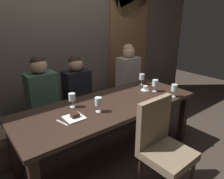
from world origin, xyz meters
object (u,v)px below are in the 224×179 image
Objects in this scene: wine_glass_end_right at (98,102)px; dessert_plate at (74,117)px; wine_glass_center_back at (72,97)px; wine_glass_far_right at (155,83)px; chair_near_side at (162,142)px; dining_table at (110,110)px; espresso_cup at (145,88)px; fork_on_table at (62,123)px; diner_far_end at (128,70)px; wine_glass_far_left at (174,88)px; banquette_bench at (81,120)px; wine_glass_end_left at (142,77)px; diner_bearded at (77,83)px; diner_redhead at (42,90)px.

wine_glass_end_right is 0.86× the size of dessert_plate.
wine_glass_center_back is 1.00× the size of wine_glass_far_right.
wine_glass_far_right is at bearing 45.62° from chair_near_side.
wine_glass_end_right is at bearing -59.80° from wine_glass_center_back.
chair_near_side is 1.06m from wine_glass_center_back.
wine_glass_far_right is at bearing -4.30° from dining_table.
wine_glass_end_right is at bearing -170.59° from espresso_cup.
fork_on_table is (-0.72, 0.64, 0.18)m from chair_near_side.
diner_far_end is at bearing 14.19° from fork_on_table.
wine_glass_far_left is at bearing -22.61° from fork_on_table.
wine_glass_end_right reaches higher than dessert_plate.
espresso_cup is (0.58, 0.77, 0.21)m from chair_near_side.
banquette_bench is 1.13m from diner_far_end.
dining_table is 0.86m from wine_glass_far_left.
wine_glass_far_left is 0.59m from wine_glass_end_left.
wine_glass_end_right is 0.96m from wine_glass_far_right.
diner_bearded is 0.98m from diner_far_end.
wine_glass_center_back is 0.38m from fork_on_table.
wine_glass_far_left reaches higher than banquette_bench.
diner_far_end is (0.87, 1.44, 0.28)m from chair_near_side.
wine_glass_end_right is 1.00× the size of wine_glass_end_left.
wine_glass_far_left is at bearing -37.56° from diner_redhead.
fork_on_table is (-1.44, -0.34, -0.11)m from wine_glass_end_left.
wine_glass_far_left is at bearing -52.58° from diner_bearded.
dessert_plate is 1.12× the size of fork_on_table.
fork_on_table is (-1.41, 0.25, -0.11)m from wine_glass_far_left.
diner_redhead is (-0.63, 1.40, 0.28)m from chair_near_side.
diner_far_end is at bearing 58.81° from chair_near_side.
wine_glass_far_left is at bearing -93.33° from wine_glass_end_left.
wine_glass_end_right is 0.43m from fork_on_table.
wine_glass_far_right is (1.12, -0.24, 0.00)m from wine_glass_center_back.
fork_on_table is (-1.30, -0.13, -0.02)m from espresso_cup.
diner_far_end reaches higher than banquette_bench.
dining_table is 0.87m from wine_glass_end_left.
diner_far_end is (0.95, 0.72, 0.19)m from dining_table.
wine_glass_end_right is 0.29m from dessert_plate.
dessert_plate reaches higher than fork_on_table.
diner_redhead is at bearing -178.56° from diner_far_end.
wine_glass_end_left is at bearing 17.82° from dining_table.
diner_redhead is 4.35× the size of dessert_plate.
dining_table is at bearing 175.70° from wine_glass_far_right.
banquette_bench is at bearing 90.00° from dining_table.
espresso_cup is (-0.29, -0.66, -0.08)m from diner_far_end.
dining_table is at bearing -143.00° from diner_far_end.
wine_glass_end_right is (-0.19, -0.81, 0.04)m from diner_bearded.
diner_redhead is at bearing 142.44° from wine_glass_far_left.
dessert_plate is (-1.27, 0.27, -0.10)m from wine_glass_far_left.
dining_table is at bearing -5.33° from fork_on_table.
diner_redhead is at bearing 93.83° from dessert_plate.
wine_glass_far_right reaches higher than dessert_plate.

